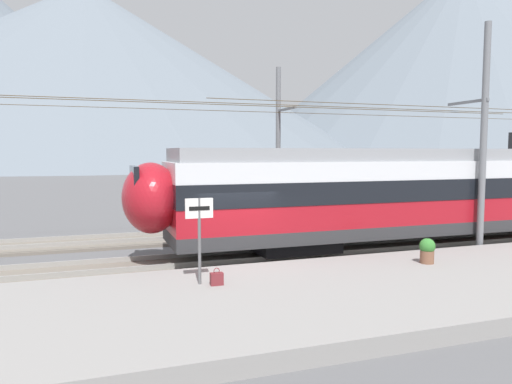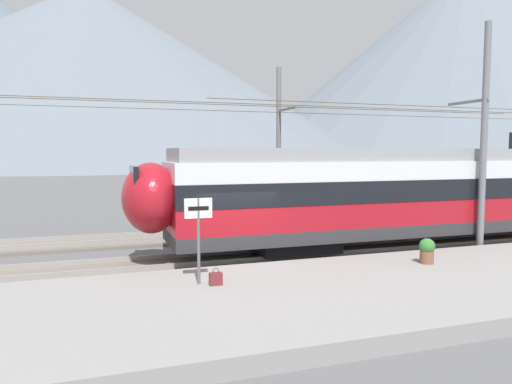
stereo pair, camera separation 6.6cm
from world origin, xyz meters
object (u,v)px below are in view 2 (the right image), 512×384
Objects in this scene: catenary_mast_mid at (482,137)px; potted_plant_platform_edge at (427,250)px; train_near_platform at (444,190)px; catenary_mast_far_side at (280,144)px; handbag_near_sign at (216,279)px; platform_sign at (198,221)px.

potted_plant_platform_edge is (-3.90, -2.08, -3.45)m from catenary_mast_mid.
catenary_mast_far_side is (-4.31, 6.71, 1.89)m from train_near_platform.
catenary_mast_mid is 97.02× the size of handbag_near_sign.
handbag_near_sign is (-10.21, -3.90, -1.66)m from train_near_platform.
catenary_mast_mid is at bearing 28.09° from potted_plant_platform_edge.
handbag_near_sign is (0.38, -0.24, -1.44)m from platform_sign.
handbag_near_sign is (-10.45, -2.32, -3.71)m from catenary_mast_mid.
train_near_platform is 0.56× the size of catenary_mast_mid.
catenary_mast_far_side reaches higher than handbag_near_sign.
train_near_platform is at bearing 20.91° from handbag_near_sign.
catenary_mast_far_side reaches higher than train_near_platform.
platform_sign is (-6.28, -10.37, -2.11)m from catenary_mast_far_side.
train_near_platform is 11.21m from platform_sign.
potted_plant_platform_edge is (-3.66, -3.66, -1.41)m from train_near_platform.
catenary_mast_mid is 11.26m from platform_sign.
potted_plant_platform_edge is at bearing 0.02° from platform_sign.
platform_sign is 4.91× the size of handbag_near_sign.
platform_sign is at bearing -160.93° from train_near_platform.
catenary_mast_far_side is 12.30m from platform_sign.
catenary_mast_mid reaches higher than catenary_mast_far_side.
catenary_mast_mid is 9.46m from catenary_mast_far_side.
train_near_platform is 0.56× the size of catenary_mast_far_side.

